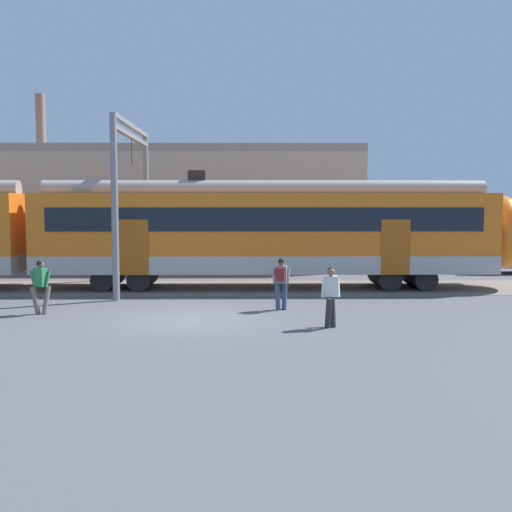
{
  "coord_description": "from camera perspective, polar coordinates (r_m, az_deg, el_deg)",
  "views": [
    {
      "loc": [
        1.76,
        -17.43,
        3.32
      ],
      "look_at": [
        1.98,
        2.99,
        1.6
      ],
      "focal_mm": 42.0,
      "sensor_mm": 36.0,
      "label": 1
    }
  ],
  "objects": [
    {
      "name": "pedestrian_green",
      "position": [
        19.46,
        -19.85,
        -2.43
      ],
      "size": [
        0.65,
        0.57,
        1.67
      ],
      "color": "#6B6051",
      "rests_on": "ground"
    },
    {
      "name": "background_building",
      "position": [
        32.62,
        -9.0,
        4.56
      ],
      "size": [
        21.14,
        5.0,
        9.2
      ],
      "color": "#B2A899",
      "rests_on": "ground"
    },
    {
      "name": "parked_car_tan",
      "position": [
        31.99,
        22.61,
        -0.11
      ],
      "size": [
        4.03,
        1.82,
        1.54
      ],
      "color": "tan",
      "rests_on": "ground"
    },
    {
      "name": "pedestrian_white",
      "position": [
        16.41,
        7.13,
        -3.48
      ],
      "size": [
        0.53,
        0.66,
        1.67
      ],
      "color": "#28282D",
      "rests_on": "ground"
    },
    {
      "name": "ground_plane",
      "position": [
        17.83,
        -6.31,
        -5.95
      ],
      "size": [
        160.0,
        160.0,
        0.0
      ],
      "primitive_type": "plane",
      "color": "#515156"
    },
    {
      "name": "pedestrian_grey",
      "position": [
        19.03,
        2.41,
        -2.22
      ],
      "size": [
        0.6,
        0.61,
        1.67
      ],
      "color": "navy",
      "rests_on": "ground"
    },
    {
      "name": "catenary_gantry",
      "position": [
        24.54,
        -11.71,
        7.03
      ],
      "size": [
        0.24,
        6.64,
        6.53
      ],
      "color": "gray",
      "rests_on": "ground"
    }
  ]
}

